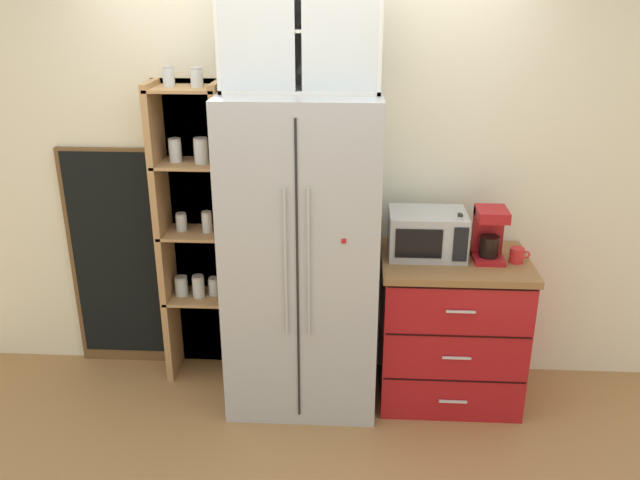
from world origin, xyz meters
TOP-DOWN VIEW (x-y plane):
  - ground_plane at (0.00, 0.00)m, footprint 10.54×10.54m
  - wall_back_cream at (0.00, 0.40)m, footprint 4.85×0.10m
  - refrigerator at (0.00, 0.01)m, footprint 0.86×0.70m
  - pantry_shelf_column at (-0.68, 0.27)m, footprint 0.46×0.32m
  - counter_cabinet at (0.88, 0.05)m, footprint 0.85×0.63m
  - microwave at (0.71, 0.10)m, footprint 0.44×0.33m
  - coffee_maker at (1.06, 0.06)m, footprint 0.17×0.20m
  - mug_red at (1.22, 0.02)m, footprint 0.12×0.08m
  - mug_navy at (0.88, 0.12)m, footprint 0.11×0.07m
  - bottle_clear at (0.88, 0.01)m, footprint 0.07×0.07m
  - bottle_green at (0.88, 0.03)m, footprint 0.06×0.06m
  - upper_cabinet at (-0.00, 0.06)m, footprint 0.83×0.32m
  - chalkboard_menu at (-1.23, 0.33)m, footprint 0.60×0.04m

SIDE VIEW (x-z plane):
  - ground_plane at x=0.00m, z-range 0.00..0.00m
  - counter_cabinet at x=0.88m, z-range 0.00..0.91m
  - chalkboard_menu at x=-1.23m, z-range 0.00..1.47m
  - refrigerator at x=0.00m, z-range 0.00..1.86m
  - mug_navy at x=0.88m, z-range 0.91..1.00m
  - mug_red at x=1.22m, z-range 0.91..1.00m
  - pantry_shelf_column at x=-0.68m, z-range 0.00..1.96m
  - bottle_green at x=0.88m, z-range 0.89..1.18m
  - bottle_clear at x=0.88m, z-range 0.89..1.18m
  - microwave at x=0.71m, z-range 0.91..1.17m
  - coffee_maker at x=1.06m, z-range 0.91..1.22m
  - wall_back_cream at x=0.00m, z-range 0.00..2.55m
  - upper_cabinet at x=0.00m, z-range 1.86..2.48m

